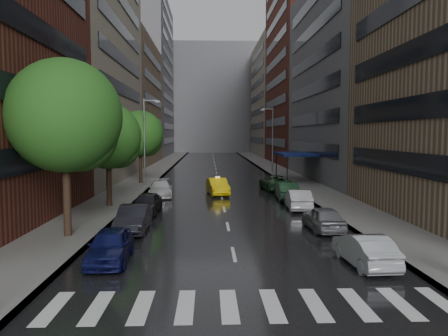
# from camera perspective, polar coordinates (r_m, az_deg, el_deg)

# --- Properties ---
(ground) EXTENTS (220.00, 220.00, 0.00)m
(ground) POSITION_cam_1_polar(r_m,az_deg,el_deg) (16.65, 2.10, -14.94)
(ground) COLOR gray
(ground) RESTS_ON ground
(road) EXTENTS (14.00, 140.00, 0.01)m
(road) POSITION_cam_1_polar(r_m,az_deg,el_deg) (65.90, -1.04, -0.30)
(road) COLOR black
(road) RESTS_ON ground
(sidewalk_left) EXTENTS (4.00, 140.00, 0.15)m
(sidewalk_left) POSITION_cam_1_polar(r_m,az_deg,el_deg) (66.35, -8.84, -0.26)
(sidewalk_left) COLOR gray
(sidewalk_left) RESTS_ON ground
(sidewalk_right) EXTENTS (4.00, 140.00, 0.15)m
(sidewalk_right) POSITION_cam_1_polar(r_m,az_deg,el_deg) (66.66, 6.72, -0.22)
(sidewalk_right) COLOR gray
(sidewalk_right) RESTS_ON ground
(crosswalk) EXTENTS (13.15, 2.80, 0.01)m
(crosswalk) POSITION_cam_1_polar(r_m,az_deg,el_deg) (14.79, 3.50, -17.45)
(crosswalk) COLOR silver
(crosswalk) RESTS_ON ground
(buildings_left) EXTENTS (8.00, 108.00, 38.00)m
(buildings_left) POSITION_cam_1_polar(r_m,az_deg,el_deg) (76.44, -12.76, 12.26)
(buildings_left) COLOR maroon
(buildings_left) RESTS_ON ground
(buildings_right) EXTENTS (8.05, 109.10, 36.00)m
(buildings_right) POSITION_cam_1_polar(r_m,az_deg,el_deg) (74.74, 10.67, 11.73)
(buildings_right) COLOR #937A5B
(buildings_right) RESTS_ON ground
(building_far) EXTENTS (40.00, 14.00, 32.00)m
(building_far) POSITION_cam_1_polar(r_m,az_deg,el_deg) (134.07, -1.57, 8.99)
(building_far) COLOR slate
(building_far) RESTS_ON ground
(tree_near) EXTENTS (5.91, 5.91, 9.42)m
(tree_near) POSITION_cam_1_polar(r_m,az_deg,el_deg) (24.22, -20.09, 6.39)
(tree_near) COLOR #382619
(tree_near) RESTS_ON ground
(tree_mid) EXTENTS (4.90, 4.90, 7.81)m
(tree_mid) POSITION_cam_1_polar(r_m,az_deg,el_deg) (33.57, -14.91, 4.02)
(tree_mid) COLOR #382619
(tree_mid) RESTS_ON ground
(tree_far) EXTENTS (5.07, 5.07, 8.08)m
(tree_far) POSITION_cam_1_polar(r_m,az_deg,el_deg) (48.56, -10.91, 4.41)
(tree_far) COLOR #382619
(tree_far) RESTS_ON ground
(taxi) EXTENTS (2.22, 4.75, 1.51)m
(taxi) POSITION_cam_1_polar(r_m,az_deg,el_deg) (39.64, -0.84, -2.42)
(taxi) COLOR #E1BA0B
(taxi) RESTS_ON ground
(parked_cars_left) EXTENTS (2.47, 24.49, 1.49)m
(parked_cars_left) POSITION_cam_1_polar(r_m,az_deg,el_deg) (29.35, -10.38, -5.00)
(parked_cars_left) COLOR #0E1143
(parked_cars_left) RESTS_ON ground
(parked_cars_right) EXTENTS (2.91, 29.52, 1.50)m
(parked_cars_right) POSITION_cam_1_polar(r_m,az_deg,el_deg) (33.71, 9.20, -3.75)
(parked_cars_right) COLOR #A0A4A9
(parked_cars_right) RESTS_ON ground
(street_lamp_left) EXTENTS (1.74, 0.22, 9.00)m
(street_lamp_left) POSITION_cam_1_polar(r_m,az_deg,el_deg) (46.13, -10.26, 3.63)
(street_lamp_left) COLOR gray
(street_lamp_left) RESTS_ON sidewalk_left
(street_lamp_right) EXTENTS (1.74, 0.22, 9.00)m
(street_lamp_right) POSITION_cam_1_polar(r_m,az_deg,el_deg) (61.30, 6.29, 3.88)
(street_lamp_right) COLOR gray
(street_lamp_right) RESTS_ON sidewalk_right
(awning) EXTENTS (4.00, 8.00, 3.12)m
(awning) POSITION_cam_1_polar(r_m,az_deg,el_deg) (51.71, 9.26, 1.79)
(awning) COLOR navy
(awning) RESTS_ON sidewalk_right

